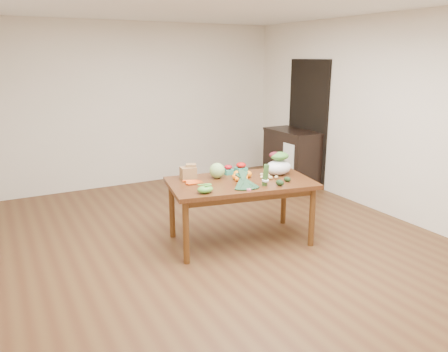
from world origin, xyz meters
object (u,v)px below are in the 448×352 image
cabinet (291,157)px  salad_bag (279,165)px  paper_bag (188,172)px  mandarin_cluster (242,177)px  asparagus_bundle (266,175)px  dining_table (240,211)px  cabbage (217,171)px  kale_bunch (246,181)px

cabinet → salad_bag: size_ratio=3.12×
cabinet → paper_bag: 2.85m
salad_bag → paper_bag: bearing=160.8°
cabinet → salad_bag: bearing=-131.2°
paper_bag → cabinet: bearing=27.7°
mandarin_cluster → asparagus_bundle: size_ratio=0.72×
paper_bag → mandarin_cluster: bearing=-35.0°
cabinet → dining_table: bearing=-139.8°
dining_table → mandarin_cluster: 0.42m
cabbage → paper_bag: bearing=155.0°
paper_bag → kale_bunch: 0.76m
asparagus_bundle → salad_bag: size_ratio=0.76×
dining_table → cabinet: cabinet is taller
dining_table → mandarin_cluster: size_ratio=9.15×
cabbage → kale_bunch: 0.52m
mandarin_cluster → cabinet: bearing=40.3°
cabinet → asparagus_bundle: asparagus_bundle is taller
cabinet → paper_bag: (-2.50, -1.31, 0.36)m
paper_bag → asparagus_bundle: size_ratio=0.95×
salad_bag → mandarin_cluster: bearing=-179.7°
mandarin_cluster → salad_bag: (0.52, 0.00, 0.09)m
cabinet → kale_bunch: cabinet is taller
paper_bag → mandarin_cluster: (0.52, -0.36, -0.04)m
kale_bunch → salad_bag: salad_bag is taller
kale_bunch → salad_bag: size_ratio=1.22×
dining_table → asparagus_bundle: bearing=-55.0°
dining_table → asparagus_bundle: (0.14, -0.31, 0.50)m
kale_bunch → salad_bag: 0.70m
mandarin_cluster → kale_bunch: (-0.12, -0.29, 0.04)m
cabbage → asparagus_bundle: bearing=-59.3°
mandarin_cluster → kale_bunch: size_ratio=0.45×
dining_table → salad_bag: size_ratio=5.03×
paper_bag → salad_bag: (1.03, -0.36, 0.04)m
paper_bag → cabbage: cabbage is taller
paper_bag → asparagus_bundle: (0.63, -0.69, 0.04)m
salad_bag → dining_table: bearing=-177.9°
dining_table → kale_bunch: size_ratio=4.12×
cabinet → asparagus_bundle: (-1.87, -2.00, 0.40)m
paper_bag → asparagus_bundle: asparagus_bundle is taller
dining_table → cabinet: bearing=50.7°
kale_bunch → asparagus_bundle: (0.24, -0.03, 0.05)m
kale_bunch → cabbage: bearing=110.2°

